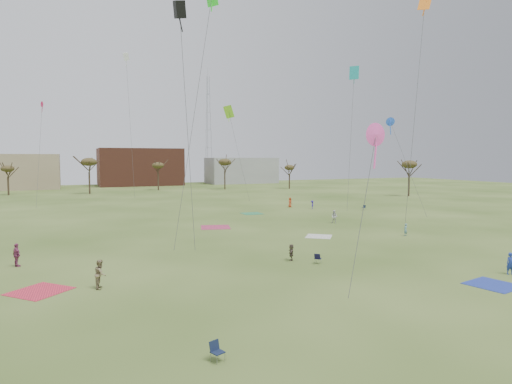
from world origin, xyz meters
name	(u,v)px	position (x,y,z in m)	size (l,w,h in m)	color
ground	(321,279)	(0.00, 0.00, 0.00)	(260.00, 260.00, 0.00)	#324E18
flyer_near_right	(511,264)	(13.78, -4.68, 0.83)	(0.61, 0.40, 1.66)	#213899
spectator_fore_b	(100,274)	(-14.95, 3.87, 0.98)	(0.95, 0.74, 1.95)	#817152
spectator_fore_c	(291,252)	(0.67, 5.89, 0.71)	(1.31, 0.42, 1.42)	#4D4237
flyer_mid_c	(405,230)	(18.21, 11.40, 0.70)	(0.51, 0.33, 1.39)	#6699AA
spectator_mid_d	(17,255)	(-20.77, 12.79, 0.96)	(1.12, 0.47, 1.91)	#913C67
spectator_mid_e	(334,217)	(16.23, 22.78, 0.88)	(0.86, 0.67, 1.76)	silver
flyer_far_b	(290,202)	(19.77, 42.41, 0.88)	(0.86, 0.56, 1.76)	#AE3E1D
flyer_far_c	(312,205)	(22.04, 38.46, 0.74)	(0.96, 0.55, 1.48)	#2D1F92
blanket_red	(40,291)	(-18.71, 4.72, 0.00)	(3.21, 3.21, 0.03)	#D12940
blanket_blue	(493,285)	(10.09, -6.11, 0.00)	(3.02, 3.02, 0.03)	#24399D
blanket_cream	(319,237)	(8.93, 14.87, 0.00)	(2.79, 2.79, 0.03)	silver
blanket_plum	(215,227)	(0.30, 25.78, 0.00)	(3.65, 3.65, 0.03)	#AE3559
blanket_olive	(252,214)	(9.94, 36.66, 0.00)	(3.07, 3.07, 0.03)	#308552
camp_chair_left	(217,356)	(-11.06, -9.43, 0.26)	(0.66, 0.69, 0.87)	#141E38
camp_chair_center	(318,260)	(2.19, 4.02, 0.26)	(0.74, 0.74, 0.87)	#141233
camp_chair_right	(364,209)	(29.11, 33.39, 0.26)	(0.68, 0.65, 0.87)	#142138
kites_aloft	(182,68)	(-3.02, 28.86, 20.22)	(61.95, 68.69, 27.80)	black
tree_line	(132,166)	(-2.85, 79.12, 7.09)	(117.44, 49.32, 8.91)	#3A2B1E
building_brick	(140,167)	(5.00, 120.00, 6.00)	(26.00, 16.00, 12.00)	brown
building_grey	(241,170)	(40.00, 118.00, 4.50)	(24.00, 12.00, 9.00)	gray
radio_tower	(208,129)	(30.00, 125.00, 19.21)	(1.51, 1.72, 41.00)	#9EA3A8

